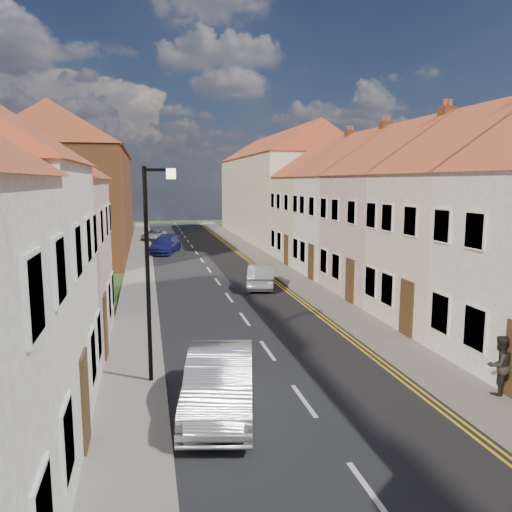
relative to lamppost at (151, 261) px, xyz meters
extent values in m
cube|color=black|center=(3.81, 10.00, -3.53)|extent=(7.00, 90.00, 0.02)
cube|color=slate|center=(-0.59, 10.00, -3.48)|extent=(1.80, 90.00, 0.12)
cube|color=slate|center=(8.21, 10.00, -3.48)|extent=(1.80, 90.00, 0.12)
cube|color=white|center=(13.11, 3.50, -0.54)|extent=(8.00, 5.00, 6.00)
cube|color=#FFCFC9|center=(13.11, 8.90, -0.54)|extent=(8.00, 5.80, 6.00)
cube|color=brown|center=(13.11, 6.60, 4.66)|extent=(0.60, 0.60, 1.60)
cube|color=white|center=(13.11, 14.30, -0.54)|extent=(8.00, 5.00, 6.00)
cube|color=brown|center=(13.11, 12.40, 4.66)|extent=(0.60, 0.60, 1.60)
cube|color=white|center=(13.11, 19.70, -0.54)|extent=(8.00, 5.80, 6.00)
cube|color=brown|center=(13.11, 17.40, 4.66)|extent=(0.60, 0.60, 1.60)
cube|color=white|center=(13.11, 35.00, 0.46)|extent=(8.00, 24.00, 8.00)
cube|color=brown|center=(-5.49, 30.00, 0.46)|extent=(8.00, 24.00, 8.00)
cylinder|color=black|center=(-0.09, 0.00, -0.42)|extent=(0.12, 0.12, 6.00)
cube|color=black|center=(0.26, 0.00, 2.48)|extent=(0.70, 0.08, 0.08)
cube|color=#FFD899|center=(0.61, 0.00, 2.38)|extent=(0.25, 0.15, 0.28)
imported|color=#BABBC3|center=(1.59, -2.05, -2.77)|extent=(2.51, 4.88, 1.53)
imported|color=navy|center=(1.29, 26.32, -2.86)|extent=(3.14, 5.03, 1.36)
imported|color=#ACAFB4|center=(0.61, 35.52, -3.00)|extent=(2.84, 4.20, 1.07)
imported|color=black|center=(8.91, -2.93, -2.62)|extent=(0.83, 0.68, 1.60)
imported|color=#A7A9AF|center=(5.88, 12.00, -2.89)|extent=(2.25, 4.12, 1.29)
camera|label=1|loc=(-0.09, -13.81, 2.18)|focal=35.00mm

